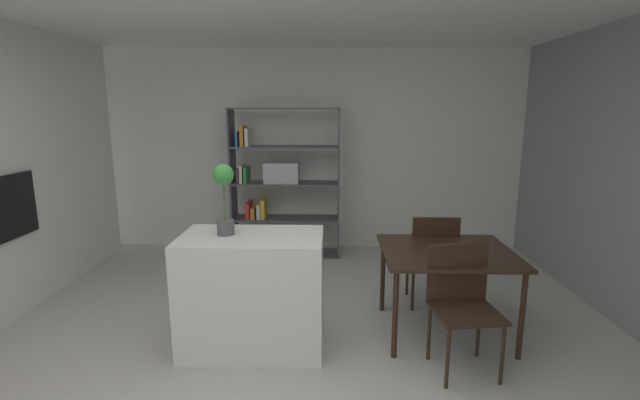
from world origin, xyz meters
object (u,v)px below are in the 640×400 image
Objects in this scene: potted_plant_on_island at (224,193)px; dining_table at (447,258)px; built_in_oven at (12,206)px; open_bookshelf at (277,182)px; dining_chair_near at (461,296)px; dining_chair_far at (433,253)px; kitchen_island at (253,291)px.

potted_plant_on_island is 1.91m from dining_table.
open_bookshelf reaches higher than built_in_oven.
dining_chair_far is at bearing 81.84° from dining_chair_near.
dining_table is (1.67, -2.08, -0.30)m from open_bookshelf.
dining_chair_near is at bearing 90.69° from dining_chair_far.
dining_table is (1.60, 0.26, 0.20)m from kitchen_island.
built_in_oven is 0.53× the size of kitchen_island.
kitchen_island is (2.24, -0.49, -0.58)m from built_in_oven.
built_in_oven is at bearing 167.13° from potted_plant_on_island.
built_in_oven is at bearing 176.55° from dining_table.
dining_chair_near is (1.79, -0.27, -0.72)m from potted_plant_on_island.
dining_chair_near is (-0.01, -0.50, -0.12)m from dining_table.
potted_plant_on_island reaches higher than built_in_oven.
dining_chair_far is at bearing -43.54° from open_bookshelf.
open_bookshelf is at bearing 40.51° from built_in_oven.
kitchen_island is 1.21× the size of dining_chair_far.
dining_chair_far reaches higher than dining_chair_near.
kitchen_island is 0.83m from potted_plant_on_island.
open_bookshelf is (-0.07, 2.34, 0.50)m from kitchen_island.
kitchen_island is at bearing -170.81° from dining_table.
potted_plant_on_island is 0.51× the size of dining_table.
dining_table is at bearing 7.39° from potted_plant_on_island.
open_bookshelf is 2.68m from dining_table.
dining_chair_near is (-0.01, -1.00, 0.00)m from dining_chair_far.
built_in_oven is 3.86m from dining_table.
dining_chair_far is 1.00× the size of dining_chair_near.
potted_plant_on_island reaches higher than dining_chair_far.
kitchen_island is 1.21× the size of dining_chair_near.
open_bookshelf is 1.77× the size of dining_table.
potted_plant_on_island is 2.07m from dining_chair_far.
dining_chair_far is at bearing 90.25° from dining_table.
built_in_oven reaches higher than dining_table.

